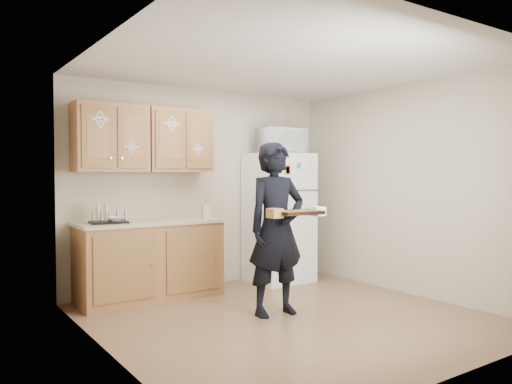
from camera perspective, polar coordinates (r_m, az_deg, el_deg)
floor at (r=5.12m, az=3.84°, el=-14.12°), size 3.60×3.60×0.00m
ceiling at (r=5.04m, az=3.91°, el=14.36°), size 3.60×3.60×0.00m
wall_back at (r=6.43m, az=-6.13°, el=0.46°), size 3.60×0.04×2.50m
wall_front at (r=3.69m, az=21.52°, el=-0.80°), size 3.60×0.04×2.50m
wall_left at (r=4.06m, az=-16.47°, el=-0.50°), size 0.04×3.60×2.50m
wall_right at (r=6.20m, az=17.02°, el=0.33°), size 0.04×3.60×2.50m
refrigerator at (r=6.66m, az=2.63°, el=-2.92°), size 0.75×0.70×1.70m
base_cabinet at (r=5.86m, az=-11.99°, el=-7.78°), size 1.60×0.60×0.86m
countertop at (r=5.80m, az=-12.03°, el=-3.40°), size 1.64×0.64×0.04m
upper_cab_left at (r=5.78m, az=-16.30°, el=5.93°), size 0.80×0.33×0.75m
upper_cab_right at (r=6.08m, az=-8.90°, el=5.78°), size 0.80×0.33×0.75m
cereal_box at (r=7.25m, az=4.74°, el=-8.03°), size 0.20×0.07×0.32m
person at (r=5.06m, az=2.34°, el=-4.20°), size 0.66×0.46×1.75m
baking_tray at (r=4.82m, az=4.67°, el=-2.43°), size 0.46×0.35×0.04m
pizza_front_left at (r=4.70m, az=4.16°, el=-2.34°), size 0.15×0.15×0.02m
pizza_front_right at (r=4.82m, az=6.18°, el=-2.23°), size 0.15×0.15×0.02m
pizza_back_left at (r=4.82m, az=3.16°, el=-2.22°), size 0.15×0.15×0.02m
pizza_back_right at (r=4.94m, az=5.15°, el=-2.13°), size 0.15×0.15×0.02m
pizza_center at (r=4.82m, az=4.67°, el=-2.23°), size 0.15×0.15×0.02m
microwave at (r=6.61m, az=2.92°, el=5.83°), size 0.62×0.45×0.33m
foil_pan at (r=6.68m, az=3.14°, el=7.48°), size 0.34×0.25×0.07m
dish_rack at (r=5.58m, az=-16.49°, el=-2.65°), size 0.41×0.33×0.15m
bowl at (r=5.61m, az=-15.79°, el=-2.97°), size 0.20×0.20×0.05m
soap_bottle at (r=5.97m, az=-5.71°, el=-1.99°), size 0.12×0.12×0.21m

